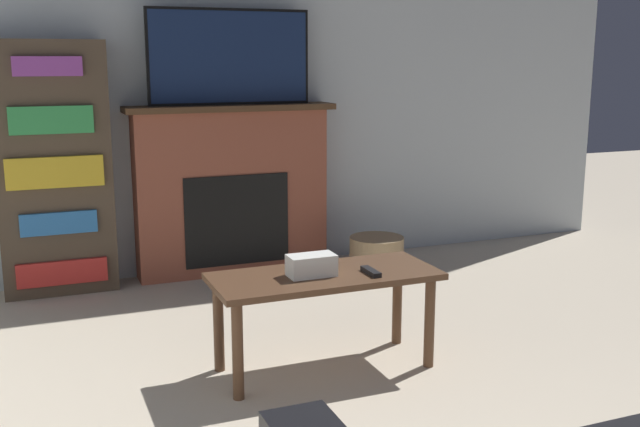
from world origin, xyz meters
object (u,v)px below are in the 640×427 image
at_px(fireplace, 232,189).
at_px(bookshelf, 54,170).
at_px(storage_basket, 377,255).
at_px(coffee_table, 325,288).
at_px(tv, 230,57).

distance_m(fireplace, bookshelf, 1.16).
xyz_separation_m(fireplace, storage_basket, (0.92, -0.39, -0.46)).
bearing_deg(coffee_table, bookshelf, 121.90).
xyz_separation_m(tv, coffee_table, (-0.05, -1.77, -1.07)).
distance_m(tv, bookshelf, 1.34).
bearing_deg(fireplace, bookshelf, -178.85).
xyz_separation_m(bookshelf, storage_basket, (2.06, -0.37, -0.66)).
relative_size(tv, coffee_table, 1.02).
distance_m(tv, storage_basket, 1.67).
height_order(fireplace, bookshelf, bookshelf).
relative_size(fireplace, bookshelf, 0.90).
bearing_deg(coffee_table, fireplace, 88.51).
distance_m(tv, coffee_table, 2.07).
relative_size(fireplace, storage_basket, 3.75).
bearing_deg(bookshelf, storage_basket, -10.15).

